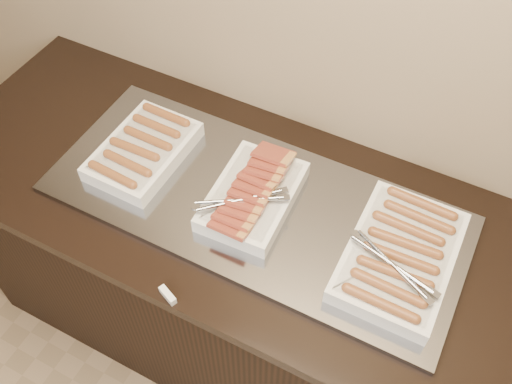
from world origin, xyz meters
TOP-DOWN VIEW (x-y plane):
  - counter at (0.00, 2.13)m, footprint 2.06×0.76m
  - warming_tray at (-0.01, 2.13)m, footprint 1.20×0.50m
  - dish_left at (-0.38, 2.13)m, footprint 0.23×0.34m
  - dish_center at (-0.01, 2.13)m, footprint 0.25×0.35m
  - dish_right at (0.42, 2.13)m, footprint 0.28×0.40m
  - label_holder at (-0.07, 1.77)m, footprint 0.06×0.04m

SIDE VIEW (x-z plane):
  - counter at x=0.00m, z-range 0.00..0.90m
  - warming_tray at x=-0.01m, z-range 0.90..0.92m
  - label_holder at x=-0.07m, z-range 0.90..0.92m
  - dish_left at x=-0.38m, z-range 0.91..0.98m
  - dish_right at x=0.42m, z-range 0.91..0.99m
  - dish_center at x=-0.01m, z-range 0.91..1.00m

